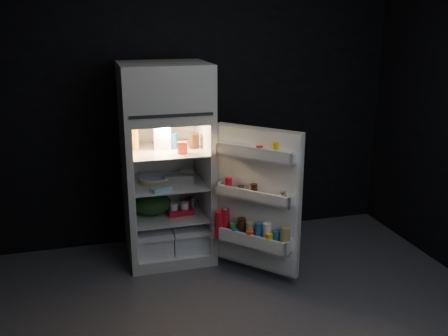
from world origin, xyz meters
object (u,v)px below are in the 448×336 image
object	(u,v)px
milk_jug	(162,135)
yogurt_tray	(180,212)
fridge_door	(256,204)
egg_carton	(179,179)
refrigerator	(166,156)

from	to	relation	value
milk_jug	yogurt_tray	distance (m)	0.72
fridge_door	egg_carton	bearing A→B (deg)	133.20
refrigerator	fridge_door	xyz separation A→B (m)	(0.63, -0.65, -0.28)
yogurt_tray	egg_carton	bearing A→B (deg)	81.53
fridge_door	yogurt_tray	distance (m)	0.80
egg_carton	refrigerator	bearing A→B (deg)	148.85
egg_carton	yogurt_tray	distance (m)	0.31
fridge_door	refrigerator	bearing A→B (deg)	133.90
fridge_door	yogurt_tray	xyz separation A→B (m)	(-0.53, 0.55, -0.22)
fridge_door	egg_carton	xyz separation A→B (m)	(-0.53, 0.57, 0.09)
milk_jug	refrigerator	bearing A→B (deg)	-15.02
refrigerator	milk_jug	xyz separation A→B (m)	(-0.03, 0.01, 0.19)
milk_jug	fridge_door	bearing A→B (deg)	-37.32
milk_jug	yogurt_tray	bearing A→B (deg)	-34.83
egg_carton	yogurt_tray	xyz separation A→B (m)	(-0.00, -0.02, -0.31)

